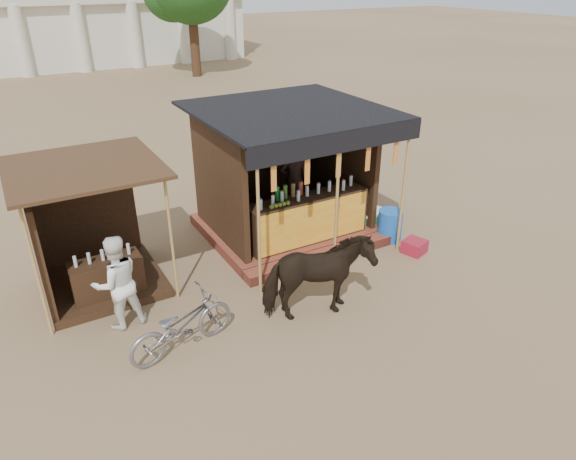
# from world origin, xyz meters

# --- Properties ---
(ground) EXTENTS (120.00, 120.00, 0.00)m
(ground) POSITION_xyz_m (0.00, 0.00, 0.00)
(ground) COLOR #846B4C
(ground) RESTS_ON ground
(main_stall) EXTENTS (3.60, 3.61, 2.78)m
(main_stall) POSITION_xyz_m (1.02, 3.36, 1.03)
(main_stall) COLOR brown
(main_stall) RESTS_ON ground
(secondary_stall) EXTENTS (2.40, 2.40, 2.38)m
(secondary_stall) POSITION_xyz_m (-3.17, 3.24, 0.85)
(secondary_stall) COLOR #392115
(secondary_stall) RESTS_ON ground
(cow) EXTENTS (1.91, 1.17, 1.50)m
(cow) POSITION_xyz_m (-0.10, 0.46, 0.75)
(cow) COLOR black
(cow) RESTS_ON ground
(motorbike) EXTENTS (1.82, 0.93, 0.91)m
(motorbike) POSITION_xyz_m (-2.33, 0.76, 0.46)
(motorbike) COLOR gray
(motorbike) RESTS_ON ground
(bystander) EXTENTS (0.83, 0.68, 1.61)m
(bystander) POSITION_xyz_m (-2.98, 1.86, 0.81)
(bystander) COLOR white
(bystander) RESTS_ON ground
(blue_barrel) EXTENTS (0.64, 0.64, 0.68)m
(blue_barrel) POSITION_xyz_m (2.75, 2.00, 0.34)
(blue_barrel) COLOR blue
(blue_barrel) RESTS_ON ground
(red_crate) EXTENTS (0.53, 0.53, 0.27)m
(red_crate) POSITION_xyz_m (2.83, 1.29, 0.14)
(red_crate) COLOR maroon
(red_crate) RESTS_ON ground
(cooler) EXTENTS (0.75, 0.64, 0.46)m
(cooler) POSITION_xyz_m (2.70, 2.60, 0.23)
(cooler) COLOR #1A7542
(cooler) RESTS_ON ground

